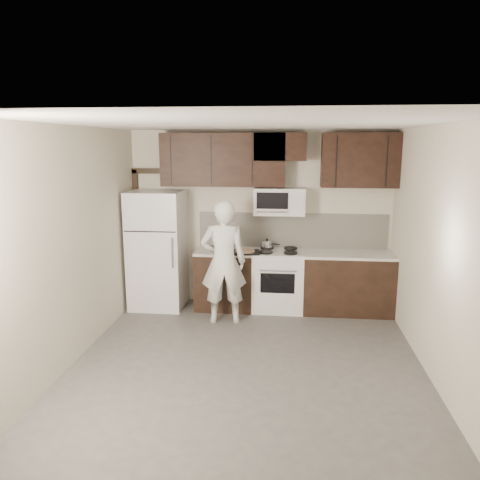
% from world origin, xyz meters
% --- Properties ---
extents(floor, '(4.50, 4.50, 0.00)m').
position_xyz_m(floor, '(0.00, 0.00, 0.00)').
color(floor, '#4C4A47').
rests_on(floor, ground).
extents(back_wall, '(4.00, 0.00, 4.00)m').
position_xyz_m(back_wall, '(0.00, 2.25, 1.35)').
color(back_wall, beige).
rests_on(back_wall, ground).
extents(ceiling, '(4.50, 4.50, 0.00)m').
position_xyz_m(ceiling, '(0.00, 0.00, 2.70)').
color(ceiling, white).
rests_on(ceiling, back_wall).
extents(counter_run, '(2.95, 0.64, 0.91)m').
position_xyz_m(counter_run, '(0.60, 1.94, 0.46)').
color(counter_run, black).
rests_on(counter_run, floor).
extents(stove, '(0.76, 0.66, 0.94)m').
position_xyz_m(stove, '(0.30, 1.94, 0.46)').
color(stove, silver).
rests_on(stove, floor).
extents(backsplash, '(2.90, 0.02, 0.54)m').
position_xyz_m(backsplash, '(0.50, 2.24, 1.18)').
color(backsplash, beige).
rests_on(backsplash, counter_run).
extents(upper_cabinets, '(3.48, 0.35, 0.78)m').
position_xyz_m(upper_cabinets, '(0.21, 2.08, 2.28)').
color(upper_cabinets, black).
rests_on(upper_cabinets, back_wall).
extents(microwave, '(0.76, 0.42, 0.40)m').
position_xyz_m(microwave, '(0.30, 2.06, 1.65)').
color(microwave, silver).
rests_on(microwave, upper_cabinets).
extents(refrigerator, '(0.80, 0.76, 1.80)m').
position_xyz_m(refrigerator, '(-1.55, 1.89, 0.90)').
color(refrigerator, silver).
rests_on(refrigerator, floor).
extents(door_trim, '(0.50, 0.08, 2.12)m').
position_xyz_m(door_trim, '(-1.92, 2.21, 1.25)').
color(door_trim, black).
rests_on(door_trim, floor).
extents(saucepan, '(0.29, 0.17, 0.16)m').
position_xyz_m(saucepan, '(0.12, 2.09, 0.98)').
color(saucepan, silver).
rests_on(saucepan, stove).
extents(baking_tray, '(0.47, 0.37, 0.02)m').
position_xyz_m(baking_tray, '(-0.19, 1.77, 0.92)').
color(baking_tray, black).
rests_on(baking_tray, counter_run).
extents(pizza, '(0.32, 0.32, 0.02)m').
position_xyz_m(pizza, '(-0.19, 1.77, 0.94)').
color(pizza, '#CCAE89').
rests_on(pizza, baking_tray).
extents(person, '(0.69, 0.51, 1.75)m').
position_xyz_m(person, '(-0.45, 1.34, 0.88)').
color(person, white).
rests_on(person, floor).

